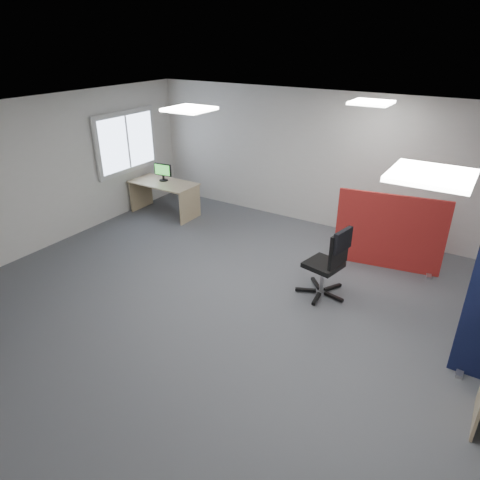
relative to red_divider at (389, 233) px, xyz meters
The scene contains 11 objects.
floor 2.69m from the red_divider, 115.27° to the right, with size 9.00×9.00×0.00m, color #525459.
ceiling 3.32m from the red_divider, 115.27° to the right, with size 9.00×7.00×0.02m, color white.
wall_back 1.74m from the red_divider, 134.28° to the left, with size 9.00×0.02×2.70m, color silver.
wall_front 6.00m from the red_divider, 100.76° to the right, with size 9.00×0.02×2.70m, color silver.
wall_left 6.13m from the red_divider, 157.21° to the right, with size 0.02×7.00×2.70m, color silver.
window 5.63m from the red_divider, behind, with size 0.06×1.70×1.30m.
ceiling_lights 2.75m from the red_divider, 114.75° to the right, with size 4.10×4.10×0.04m.
red_divider is the anchor object (origin of this frame).
second_desk 4.80m from the red_divider, behind, with size 1.47×0.73×0.73m.
monitor_second 4.88m from the red_divider, behind, with size 0.42×0.19×0.38m.
office_chair 1.47m from the red_divider, 109.21° to the right, with size 0.76×0.75×1.14m.
Camera 1 is at (2.43, -4.42, 3.64)m, focal length 32.00 mm.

